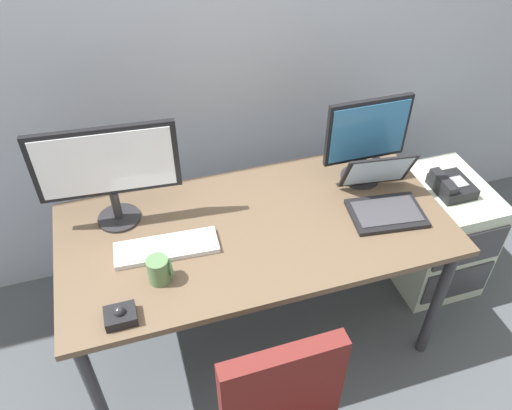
# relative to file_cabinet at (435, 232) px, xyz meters

# --- Properties ---
(ground_plane) EXTENTS (8.00, 8.00, 0.00)m
(ground_plane) POSITION_rel_file_cabinet_xyz_m (-1.04, -0.11, -0.30)
(ground_plane) COLOR #454A4F
(back_wall) EXTENTS (6.00, 0.10, 2.80)m
(back_wall) POSITION_rel_file_cabinet_xyz_m (-1.04, 0.63, 1.10)
(back_wall) COLOR #9BA5B6
(back_wall) RESTS_ON ground
(desk) EXTENTS (1.63, 0.80, 0.74)m
(desk) POSITION_rel_file_cabinet_xyz_m (-1.04, -0.11, 0.37)
(desk) COLOR brown
(desk) RESTS_ON ground
(file_cabinet) EXTENTS (0.42, 0.53, 0.61)m
(file_cabinet) POSITION_rel_file_cabinet_xyz_m (0.00, 0.00, 0.00)
(file_cabinet) COLOR beige
(file_cabinet) RESTS_ON ground
(desk_phone) EXTENTS (0.17, 0.20, 0.09)m
(desk_phone) POSITION_rel_file_cabinet_xyz_m (-0.01, -0.02, 0.34)
(desk_phone) COLOR black
(desk_phone) RESTS_ON file_cabinet
(monitor_main) EXTENTS (0.56, 0.18, 0.46)m
(monitor_main) POSITION_rel_file_cabinet_xyz_m (-1.58, 0.10, 0.71)
(monitor_main) COLOR #262628
(monitor_main) RESTS_ON desk
(monitor_side) EXTENTS (0.38, 0.18, 0.41)m
(monitor_side) POSITION_rel_file_cabinet_xyz_m (-0.48, 0.06, 0.67)
(monitor_side) COLOR #262628
(monitor_side) RESTS_ON desk
(keyboard) EXTENTS (0.42, 0.16, 0.03)m
(keyboard) POSITION_rel_file_cabinet_xyz_m (-1.42, -0.14, 0.45)
(keyboard) COLOR silver
(keyboard) RESTS_ON desk
(laptop) EXTENTS (0.35, 0.35, 0.22)m
(laptop) POSITION_rel_file_cabinet_xyz_m (-0.48, -0.15, 0.49)
(laptop) COLOR black
(laptop) RESTS_ON desk
(trackball_mouse) EXTENTS (0.11, 0.09, 0.07)m
(trackball_mouse) POSITION_rel_file_cabinet_xyz_m (-1.63, -0.43, 0.46)
(trackball_mouse) COLOR black
(trackball_mouse) RESTS_ON desk
(coffee_mug) EXTENTS (0.09, 0.08, 0.11)m
(coffee_mug) POSITION_rel_file_cabinet_xyz_m (-1.47, -0.28, 0.49)
(coffee_mug) COLOR #51764A
(coffee_mug) RESTS_ON desk
(cell_phone) EXTENTS (0.13, 0.16, 0.01)m
(cell_phone) POSITION_rel_file_cabinet_xyz_m (-0.33, 0.10, 0.45)
(cell_phone) COLOR black
(cell_phone) RESTS_ON desk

